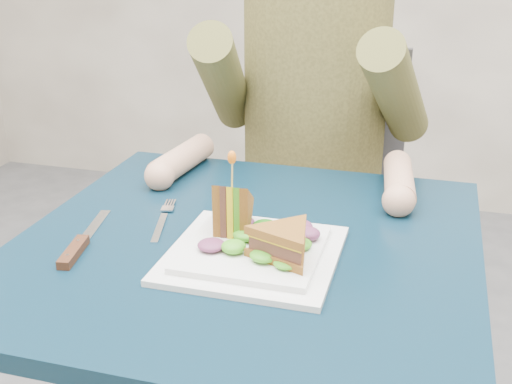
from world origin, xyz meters
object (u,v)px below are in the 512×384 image
(table, at_px, (247,282))
(knife, at_px, (78,247))
(diner, at_px, (314,67))
(sandwich_upright, at_px, (233,211))
(plate, at_px, (253,252))
(sandwich_flat, at_px, (284,243))
(fork, at_px, (162,221))
(chair, at_px, (318,198))

(table, relative_size, knife, 3.41)
(diner, xyz_separation_m, sandwich_upright, (-0.02, -0.56, -0.13))
(plate, bearing_deg, sandwich_flat, -24.44)
(sandwich_upright, height_order, fork, sandwich_upright)
(diner, bearing_deg, knife, -110.72)
(fork, bearing_deg, table, -9.74)
(plate, xyz_separation_m, fork, (-0.19, 0.08, -0.01))
(sandwich_flat, bearing_deg, knife, -175.30)
(fork, bearing_deg, sandwich_upright, -14.95)
(sandwich_flat, relative_size, knife, 0.70)
(plate, xyz_separation_m, sandwich_flat, (0.05, -0.02, 0.04))
(plate, relative_size, fork, 1.47)
(chair, bearing_deg, diner, -90.00)
(sandwich_upright, bearing_deg, sandwich_flat, -34.27)
(sandwich_flat, bearing_deg, table, 135.98)
(table, relative_size, chair, 0.81)
(knife, bearing_deg, diner, 69.28)
(knife, bearing_deg, sandwich_flat, 4.70)
(chair, xyz_separation_m, plate, (0.03, -0.72, 0.20))
(sandwich_upright, bearing_deg, chair, 88.32)
(table, xyz_separation_m, knife, (-0.25, -0.11, 0.09))
(sandwich_flat, relative_size, sandwich_upright, 1.22)
(chair, bearing_deg, knife, -107.91)
(table, bearing_deg, diner, 90.00)
(table, relative_size, fork, 4.23)
(sandwich_flat, distance_m, fork, 0.27)
(diner, height_order, sandwich_upright, diner)
(table, height_order, chair, chair)
(knife, bearing_deg, sandwich_upright, 22.98)
(chair, distance_m, diner, 0.39)
(table, xyz_separation_m, sandwich_upright, (-0.02, -0.01, 0.13))
(chair, bearing_deg, fork, -104.29)
(diner, height_order, sandwich_flat, diner)
(plate, bearing_deg, chair, 92.23)
(diner, distance_m, sandwich_upright, 0.58)
(table, xyz_separation_m, chair, (0.00, 0.66, -0.11))
(diner, xyz_separation_m, knife, (-0.25, -0.66, -0.18))
(sandwich_upright, relative_size, fork, 0.72)
(sandwich_flat, relative_size, fork, 0.87)
(table, distance_m, chair, 0.67)
(diner, xyz_separation_m, fork, (-0.16, -0.52, -0.18))
(chair, xyz_separation_m, diner, (-0.00, -0.11, 0.37))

